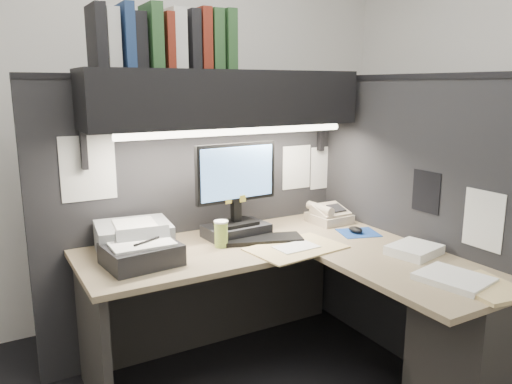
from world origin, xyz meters
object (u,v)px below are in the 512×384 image
(coffee_cup, at_px, (221,235))
(printer, at_px, (134,237))
(monitor, at_px, (236,200))
(telephone, at_px, (329,215))
(desk, at_px, (351,319))
(overhead_shelf, at_px, (226,98))
(notebook_stack, at_px, (141,254))
(keyboard, at_px, (259,239))

(coffee_cup, bearing_deg, printer, 158.96)
(monitor, relative_size, telephone, 2.30)
(coffee_cup, bearing_deg, monitor, 38.59)
(desk, xyz_separation_m, coffee_cup, (-0.44, 0.55, 0.35))
(printer, bearing_deg, desk, -32.71)
(overhead_shelf, bearing_deg, notebook_stack, -156.49)
(overhead_shelf, bearing_deg, telephone, -8.81)
(desk, relative_size, notebook_stack, 5.07)
(keyboard, xyz_separation_m, printer, (-0.64, 0.18, 0.06))
(overhead_shelf, bearing_deg, desk, -68.21)
(monitor, distance_m, coffee_cup, 0.25)
(printer, height_order, notebook_stack, printer)
(notebook_stack, bearing_deg, desk, -29.35)
(keyboard, height_order, notebook_stack, notebook_stack)
(monitor, relative_size, keyboard, 1.13)
(desk, relative_size, coffee_cup, 12.82)
(printer, bearing_deg, telephone, 3.99)
(printer, xyz_separation_m, notebook_stack, (-0.02, -0.21, -0.02))
(telephone, distance_m, notebook_stack, 1.25)
(monitor, bearing_deg, telephone, -5.88)
(notebook_stack, bearing_deg, keyboard, 2.66)
(monitor, xyz_separation_m, telephone, (0.64, -0.02, -0.17))
(desk, relative_size, telephone, 7.37)
(monitor, height_order, telephone, monitor)
(coffee_cup, distance_m, notebook_stack, 0.45)
(coffee_cup, bearing_deg, overhead_shelf, 55.87)
(monitor, xyz_separation_m, printer, (-0.58, 0.04, -0.14))
(telephone, relative_size, coffee_cup, 1.74)
(keyboard, relative_size, notebook_stack, 1.41)
(desk, distance_m, coffee_cup, 0.79)
(desk, bearing_deg, monitor, 112.80)
(overhead_shelf, distance_m, coffee_cup, 0.75)
(desk, height_order, telephone, telephone)
(printer, bearing_deg, notebook_stack, -89.77)
(telephone, bearing_deg, notebook_stack, -174.22)
(telephone, relative_size, printer, 0.63)
(overhead_shelf, bearing_deg, keyboard, -69.91)
(monitor, bearing_deg, overhead_shelf, 98.79)
(monitor, height_order, printer, monitor)
(overhead_shelf, xyz_separation_m, monitor, (0.02, -0.08, -0.56))
(desk, distance_m, telephone, 0.81)
(telephone, height_order, coffee_cup, coffee_cup)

